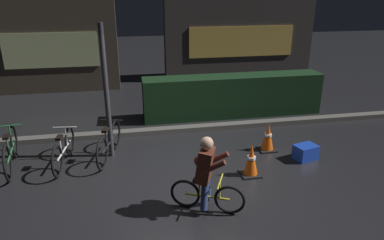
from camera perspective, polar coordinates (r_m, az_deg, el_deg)
The scene contains 13 objects.
ground_plane at distance 6.51m, azimuth -0.74°, elevation -9.41°, with size 40.00×40.00×0.00m, color black.
sidewalk_curb at distance 8.43m, azimuth -3.38°, elevation -1.62°, with size 12.00×0.24×0.12m, color #56544F.
hedge_row at distance 9.47m, azimuth 6.69°, elevation 3.96°, with size 4.80×0.70×1.10m, color black.
storefront_left at distance 12.31m, azimuth -22.17°, elevation 13.41°, with size 4.14×0.54×4.01m.
storefront_right at distance 13.44m, azimuth 7.97°, elevation 17.61°, with size 5.62×0.54×5.15m.
street_post at distance 7.02m, azimuth -13.77°, elevation 4.23°, with size 0.10×0.10×2.69m, color #2D2D33.
parked_bike_leftmost at distance 7.54m, azimuth -27.42°, elevation -4.49°, with size 0.46×1.68×0.78m.
parked_bike_left_mid at distance 7.26m, azimuth -20.16°, elevation -4.55°, with size 0.46×1.52×0.70m.
parked_bike_center_left at distance 7.28m, azimuth -13.34°, elevation -3.61°, with size 0.52×1.55×0.73m.
traffic_cone_near at distance 6.56m, azimuth 9.61°, elevation -6.50°, with size 0.36×0.36×0.62m.
traffic_cone_far at distance 7.61m, azimuth 12.25°, elevation -2.78°, with size 0.36×0.36×0.60m.
blue_crate at distance 7.47m, azimuth 18.00°, elevation -5.01°, with size 0.44×0.32×0.30m, color #193DB7.
cyclist at distance 5.37m, azimuth 2.32°, elevation -8.73°, with size 1.09×0.66×1.25m.
Camera 1 is at (-0.98, -5.53, 3.28)m, focal length 32.74 mm.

